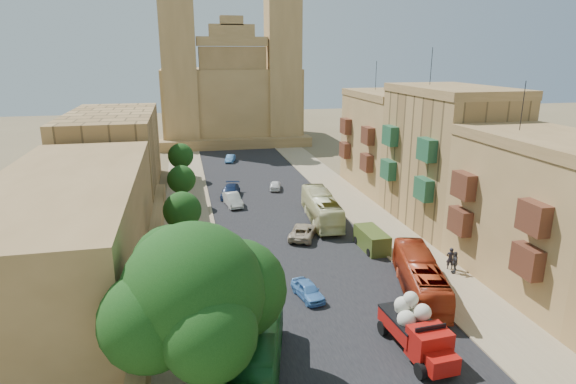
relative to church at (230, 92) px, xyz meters
name	(u,v)px	position (x,y,z in m)	size (l,w,h in m)	color
road_surface	(280,218)	(0.00, -48.61, -9.51)	(14.00, 140.00, 0.01)	black
sidewalk_east	(364,212)	(9.50, -48.61, -9.51)	(5.00, 140.00, 0.01)	#8F7C5E
sidewalk_west	(189,225)	(-9.50, -48.61, -9.51)	(5.00, 140.00, 0.01)	#8F7C5E
kerb_east	(343,213)	(7.00, -48.61, -9.46)	(0.25, 140.00, 0.12)	#8F7C5E
kerb_west	(213,222)	(-7.00, -48.61, -9.46)	(0.25, 140.00, 0.12)	#8F7C5E
townhouse_b	(546,213)	(15.95, -67.61, -3.86)	(9.00, 14.00, 14.90)	#997645
townhouse_c	(447,157)	(15.95, -53.61, -2.61)	(9.00, 14.00, 17.40)	#A37D4A
townhouse_d	(388,141)	(15.95, -39.61, -3.36)	(9.00, 14.00, 15.90)	#997645
west_wall	(153,258)	(-12.50, -58.61, -8.62)	(1.00, 40.00, 1.80)	#997645
west_building_low	(70,234)	(-18.00, -60.61, -5.32)	(10.00, 28.00, 8.40)	olive
west_building_mid	(114,153)	(-18.00, -34.61, -4.52)	(10.00, 22.00, 10.00)	#A37D4A
church	(230,92)	(0.00, 0.00, 0.00)	(28.00, 22.50, 36.30)	#997645
ficus_tree	(196,298)	(-9.42, -74.61, -4.07)	(9.21, 8.47, 9.21)	#35251A
street_tree_a	(184,270)	(-10.00, -66.61, -6.23)	(3.20, 3.20, 4.92)	#35251A
street_tree_b	(182,211)	(-10.00, -54.61, -6.05)	(3.37, 3.37, 5.18)	#35251A
street_tree_c	(181,180)	(-10.00, -42.61, -6.26)	(3.17, 3.17, 4.87)	#35251A
street_tree_d	(181,156)	(-10.00, -30.61, -6.01)	(3.40, 3.40, 5.23)	#35251A
red_truck	(417,329)	(2.97, -73.69, -8.01)	(2.68, 6.00, 3.43)	#A5110C
olive_pickup	(372,240)	(6.31, -58.61, -8.66)	(2.03, 4.29, 1.75)	#41521E
bus_green_north	(256,359)	(-6.50, -74.34, -8.10)	(2.38, 10.15, 2.83)	#195F26
bus_red_east	(420,276)	(6.50, -67.22, -8.14)	(2.31, 9.89, 2.76)	#A53216
bus_cream_east	(321,208)	(4.00, -50.54, -8.04)	(2.47, 10.56, 2.94)	beige
car_blue_a	(308,290)	(-1.51, -66.05, -8.92)	(1.40, 3.48, 1.19)	#4F8CD0
car_white_a	(233,200)	(-4.41, -43.21, -8.80)	(1.52, 4.37, 1.44)	silver
car_cream	(303,231)	(1.00, -54.69, -8.87)	(2.13, 4.63, 1.29)	tan
car_dkblue	(231,191)	(-4.29, -39.58, -8.81)	(1.97, 4.85, 1.41)	#122246
car_white_b	(275,185)	(1.64, -37.55, -8.94)	(1.36, 3.37, 1.15)	white
car_blue_b	(230,158)	(-2.31, -19.92, -8.95)	(1.19, 3.41, 1.12)	#4A85C6
pedestrian_a	(450,258)	(10.92, -63.88, -8.60)	(0.67, 0.44, 1.84)	#25232B
pedestrian_c	(455,262)	(10.87, -64.65, -8.60)	(1.07, 0.45, 1.83)	#3C3C3F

